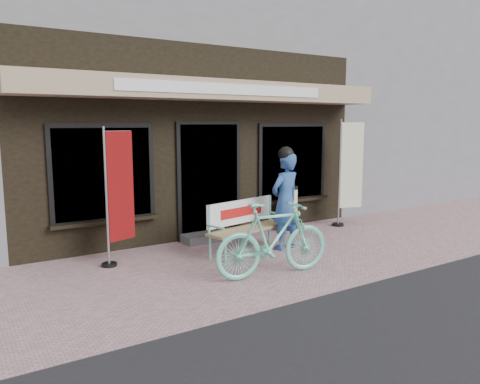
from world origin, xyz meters
TOP-DOWN VIEW (x-y plane):
  - ground at (0.00, 0.00)m, footprint 70.00×70.00m
  - storefront at (0.00, 4.96)m, footprint 7.00×6.77m
  - neighbor_right_near at (8.50, 5.50)m, footprint 10.00×7.00m
  - bench at (0.04, 0.79)m, footprint 1.67×0.75m
  - person at (0.71, 0.56)m, footprint 0.68×0.52m
  - bicycle at (-0.33, -0.51)m, footprint 1.84×0.73m
  - nobori_red at (-1.99, 1.27)m, footprint 0.63×0.33m
  - nobori_cream at (3.01, 1.32)m, footprint 0.67×0.32m
  - menu_stand at (1.67, 1.64)m, footprint 0.45×0.19m

SIDE VIEW (x-z plane):
  - ground at x=0.00m, z-range 0.00..0.00m
  - menu_stand at x=1.67m, z-range 0.01..0.90m
  - bench at x=0.04m, z-range 0.08..0.95m
  - bicycle at x=-0.33m, z-range 0.00..1.08m
  - person at x=0.71m, z-range -0.02..1.77m
  - nobori_red at x=-1.99m, z-range 0.03..2.17m
  - nobori_cream at x=3.01m, z-range 0.04..2.30m
  - neighbor_right_near at x=8.50m, z-range 0.00..5.60m
  - storefront at x=0.00m, z-range -0.01..5.99m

